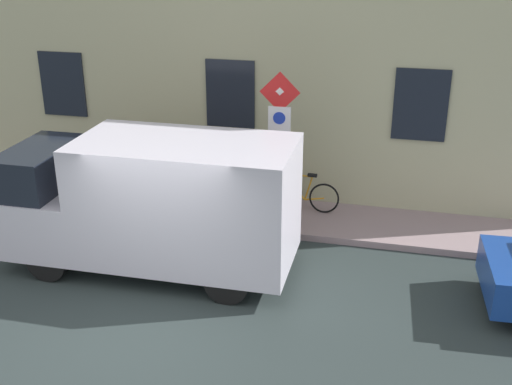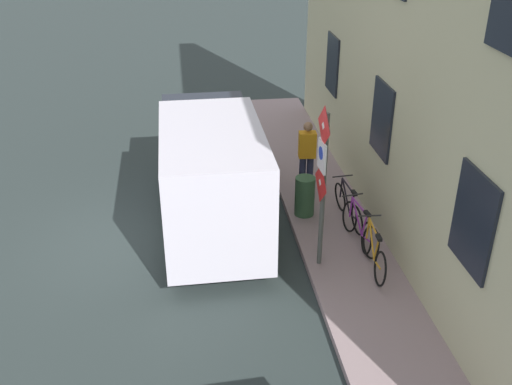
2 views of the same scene
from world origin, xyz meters
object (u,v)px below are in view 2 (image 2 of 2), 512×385
(pedestrian, at_px, (307,154))
(bicycle_black, at_px, (348,206))
(delivery_van, at_px, (211,172))
(bicycle_purple, at_px, (360,227))
(litter_bin, at_px, (305,196))
(sign_post_stacked, at_px, (322,170))
(bicycle_orange, at_px, (373,251))

(pedestrian, bearing_deg, bicycle_black, -155.47)
(delivery_van, height_order, bicycle_purple, delivery_van)
(pedestrian, bearing_deg, litter_bin, 171.29)
(sign_post_stacked, relative_size, bicycle_orange, 1.82)
(bicycle_black, bearing_deg, pedestrian, 15.09)
(pedestrian, xyz_separation_m, litter_bin, (-0.28, -1.19, -0.48))
(bicycle_black, bearing_deg, sign_post_stacked, 140.63)
(bicycle_orange, bearing_deg, litter_bin, 25.01)
(delivery_van, xyz_separation_m, bicycle_black, (2.92, -0.39, -0.82))
(bicycle_orange, xyz_separation_m, bicycle_black, (-0.00, 1.76, 0.00))
(sign_post_stacked, height_order, litter_bin, sign_post_stacked)
(bicycle_purple, xyz_separation_m, pedestrian, (-0.59, 2.52, 0.56))
(bicycle_purple, xyz_separation_m, litter_bin, (-0.87, 1.32, 0.08))
(litter_bin, bearing_deg, sign_post_stacked, -94.35)
(sign_post_stacked, xyz_separation_m, bicycle_purple, (1.02, 0.61, -1.65))
(sign_post_stacked, distance_m, delivery_van, 2.79)
(bicycle_black, height_order, litter_bin, litter_bin)
(delivery_van, bearing_deg, sign_post_stacked, -135.09)
(bicycle_purple, height_order, pedestrian, pedestrian)
(delivery_van, relative_size, bicycle_orange, 3.12)
(delivery_van, bearing_deg, bicycle_orange, -126.85)
(sign_post_stacked, bearing_deg, bicycle_black, 55.51)
(bicycle_purple, bearing_deg, sign_post_stacked, 112.81)
(bicycle_orange, xyz_separation_m, bicycle_purple, (-0.00, 0.88, 0.00))
(pedestrian, bearing_deg, sign_post_stacked, 176.75)
(bicycle_black, distance_m, pedestrian, 1.83)
(litter_bin, bearing_deg, bicycle_orange, -68.33)
(bicycle_orange, relative_size, bicycle_purple, 1.00)
(bicycle_orange, xyz_separation_m, litter_bin, (-0.88, 2.21, 0.08))
(bicycle_purple, relative_size, pedestrian, 1.00)
(delivery_van, distance_m, bicycle_orange, 3.72)
(delivery_van, distance_m, bicycle_black, 3.06)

